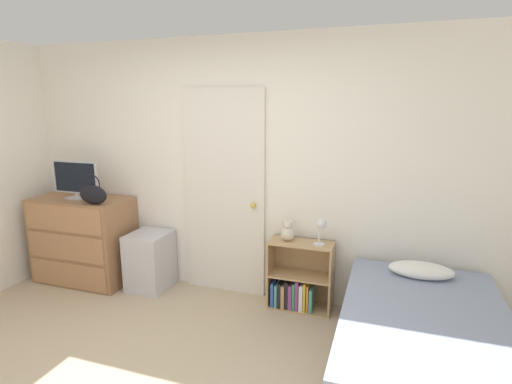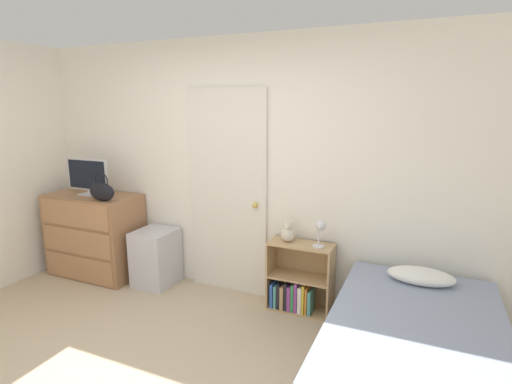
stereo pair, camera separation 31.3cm
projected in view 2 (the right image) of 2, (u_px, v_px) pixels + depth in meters
The scene contains 10 objects.
wall_back at pixel (241, 170), 3.98m from camera, with size 10.00×0.06×2.55m.
door_closed at pixel (228, 193), 4.03m from camera, with size 0.85×0.09×2.07m.
dresser at pixel (95, 235), 4.53m from camera, with size 1.04×0.55×0.93m.
tv at pixel (88, 176), 4.37m from camera, with size 0.55×0.16×0.40m.
handbag at pixel (102, 191), 4.11m from camera, with size 0.32×0.10×0.30m.
storage_bin at pixel (156, 257), 4.30m from camera, with size 0.39×0.43×0.60m.
bookshelf at pixel (297, 285), 3.76m from camera, with size 0.60×0.28×0.66m.
teddy_bear at pixel (288, 233), 3.70m from camera, with size 0.13×0.13×0.20m.
desk_lamp at pixel (320, 228), 3.52m from camera, with size 0.12×0.11×0.26m.
bed at pixel (414, 356), 2.66m from camera, with size 1.14×1.82×0.63m.
Camera 2 is at (1.73, -1.58, 1.90)m, focal length 28.00 mm.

